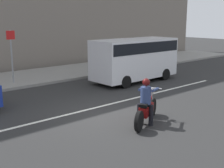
# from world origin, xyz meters

# --- Properties ---
(ground_plane) EXTENTS (80.00, 80.00, 0.00)m
(ground_plane) POSITION_xyz_m (0.00, 0.00, 0.00)
(ground_plane) COLOR #2A2A2A
(sidewalk_slab) EXTENTS (40.00, 4.40, 0.14)m
(sidewalk_slab) POSITION_xyz_m (0.00, 8.00, 0.07)
(sidewalk_slab) COLOR gray
(sidewalk_slab) RESTS_ON ground_plane
(lane_marking_stripe) EXTENTS (18.00, 0.14, 0.01)m
(lane_marking_stripe) POSITION_xyz_m (-0.87, 0.90, 0.00)
(lane_marking_stripe) COLOR silver
(lane_marking_stripe) RESTS_ON ground_plane
(motorcycle_with_rider_denim_blue) EXTENTS (2.07, 1.15, 1.54)m
(motorcycle_with_rider_denim_blue) POSITION_xyz_m (0.41, -1.59, 0.63)
(motorcycle_with_rider_denim_blue) COLOR black
(motorcycle_with_rider_denim_blue) RESTS_ON ground_plane
(parked_van_white) EXTENTS (4.99, 1.96, 2.32)m
(parked_van_white) POSITION_xyz_m (5.00, 3.43, 1.35)
(parked_van_white) COLOR silver
(parked_van_white) RESTS_ON ground_plane
(street_sign_post) EXTENTS (0.44, 0.08, 2.69)m
(street_sign_post) POSITION_xyz_m (-0.45, 6.86, 1.76)
(street_sign_post) COLOR gray
(street_sign_post) RESTS_ON sidewalk_slab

